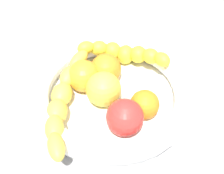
% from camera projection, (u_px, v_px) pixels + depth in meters
% --- Properties ---
extents(kitchen_counter, '(1.20, 1.20, 0.03)m').
position_uv_depth(kitchen_counter, '(112.00, 109.00, 0.61)').
color(kitchen_counter, '#98979A').
rests_on(kitchen_counter, ground).
extents(fruit_bowl, '(0.32, 0.32, 0.06)m').
position_uv_depth(fruit_bowl, '(112.00, 94.00, 0.57)').
color(fruit_bowl, white).
rests_on(fruit_bowl, kitchen_counter).
extents(banana_draped_left, '(0.09, 0.20, 0.06)m').
position_uv_depth(banana_draped_left, '(125.00, 53.00, 0.62)').
color(banana_draped_left, yellow).
rests_on(banana_draped_left, fruit_bowl).
extents(banana_draped_right, '(0.25, 0.12, 0.05)m').
position_uv_depth(banana_draped_right, '(63.00, 101.00, 0.53)').
color(banana_draped_right, yellow).
rests_on(banana_draped_right, fruit_bowl).
extents(orange_front, '(0.05, 0.05, 0.05)m').
position_uv_depth(orange_front, '(145.00, 104.00, 0.53)').
color(orange_front, orange).
rests_on(orange_front, fruit_bowl).
extents(orange_mid_left, '(0.06, 0.06, 0.06)m').
position_uv_depth(orange_mid_left, '(106.00, 69.00, 0.59)').
color(orange_mid_left, orange).
rests_on(orange_mid_left, fruit_bowl).
extents(orange_mid_right, '(0.06, 0.06, 0.06)m').
position_uv_depth(orange_mid_right, '(83.00, 77.00, 0.57)').
color(orange_mid_right, orange).
rests_on(orange_mid_right, fruit_bowl).
extents(apple_yellow, '(0.07, 0.07, 0.07)m').
position_uv_depth(apple_yellow, '(104.00, 89.00, 0.55)').
color(apple_yellow, '#D4CB42').
rests_on(apple_yellow, fruit_bowl).
extents(tomato_red, '(0.07, 0.07, 0.07)m').
position_uv_depth(tomato_red, '(125.00, 117.00, 0.50)').
color(tomato_red, red).
rests_on(tomato_red, fruit_bowl).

